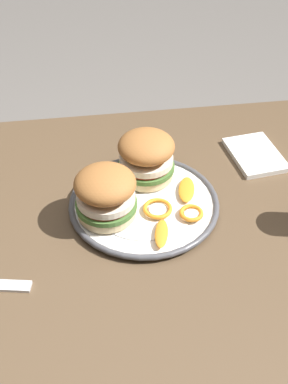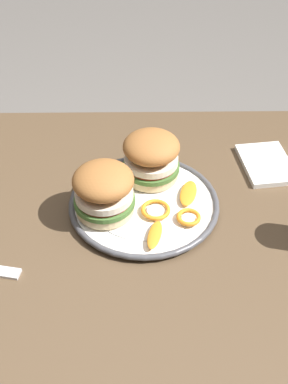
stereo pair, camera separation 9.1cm
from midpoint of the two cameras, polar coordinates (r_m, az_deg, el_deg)
dining_table at (r=1.01m, az=0.18°, el=-8.29°), size 1.19×0.80×0.73m
dinner_plate at (r=0.96m, az=2.70°, el=-1.48°), size 0.30×0.30×0.02m
sandwich_half_left at (r=0.90m, az=-1.92°, el=0.14°), size 0.16×0.16×0.10m
sandwich_half_right at (r=0.98m, az=3.51°, el=4.17°), size 0.16×0.16×0.10m
orange_peel_curled at (r=0.92m, az=8.11°, el=-3.11°), size 0.07×0.07×0.01m
orange_peel_strip_long at (r=0.88m, az=4.22°, el=-5.19°), size 0.04×0.08×0.01m
orange_peel_strip_short at (r=0.97m, az=7.93°, el=-0.24°), size 0.05×0.08×0.01m
orange_peel_small_curl at (r=0.93m, az=4.17°, el=-2.24°), size 0.07×0.07×0.01m
folded_napkin at (r=1.11m, az=16.58°, el=3.11°), size 0.12×0.15×0.01m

